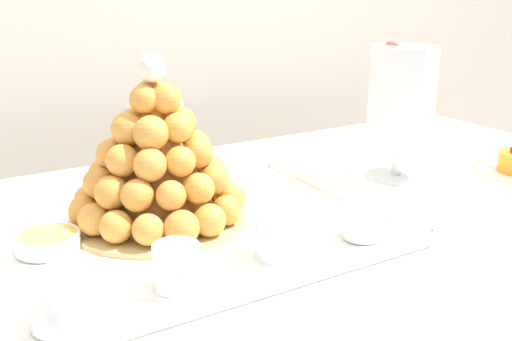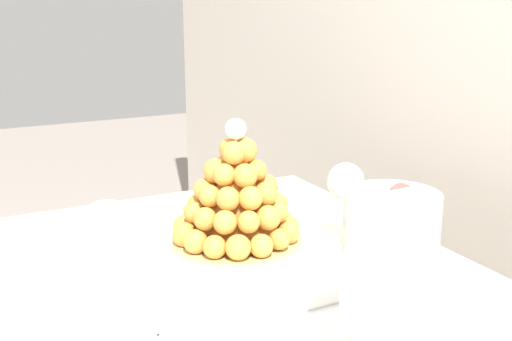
{
  "view_description": "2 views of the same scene",
  "coord_description": "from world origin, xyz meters",
  "px_view_note": "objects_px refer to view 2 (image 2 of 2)",
  "views": [
    {
      "loc": [
        -0.6,
        -0.74,
        1.16
      ],
      "look_at": [
        -0.17,
        -0.02,
        0.89
      ],
      "focal_mm": 41.64,
      "sensor_mm": 36.0,
      "label": 1
    },
    {
      "loc": [
        0.76,
        -0.44,
        1.28
      ],
      "look_at": [
        -0.13,
        0.02,
        1.0
      ],
      "focal_mm": 42.83,
      "sensor_mm": 36.0,
      "label": 2
    }
  ],
  "objects_px": {
    "creme_brulee_ramekin": "(199,212)",
    "serving_tray": "(215,250)",
    "dessert_cup_mid_right": "(180,297)",
    "dessert_cup_centre": "(158,262)",
    "macaron_goblet": "(388,263)",
    "wine_glass": "(346,184)",
    "croquembouche": "(236,197)",
    "dessert_cup_left": "(106,217)",
    "dessert_cup_mid_left": "(130,237)"
  },
  "relations": [
    {
      "from": "serving_tray",
      "to": "croquembouche",
      "type": "height_order",
      "value": "croquembouche"
    },
    {
      "from": "wine_glass",
      "to": "macaron_goblet",
      "type": "bearing_deg",
      "value": -28.24
    },
    {
      "from": "croquembouche",
      "to": "dessert_cup_left",
      "type": "height_order",
      "value": "croquembouche"
    },
    {
      "from": "macaron_goblet",
      "to": "serving_tray",
      "type": "bearing_deg",
      "value": -174.49
    },
    {
      "from": "dessert_cup_left",
      "to": "wine_glass",
      "type": "xyz_separation_m",
      "value": [
        0.3,
        0.41,
        0.1
      ]
    },
    {
      "from": "creme_brulee_ramekin",
      "to": "serving_tray",
      "type": "bearing_deg",
      "value": -12.33
    },
    {
      "from": "dessert_cup_centre",
      "to": "macaron_goblet",
      "type": "distance_m",
      "value": 0.45
    },
    {
      "from": "dessert_cup_left",
      "to": "wine_glass",
      "type": "distance_m",
      "value": 0.52
    },
    {
      "from": "dessert_cup_centre",
      "to": "croquembouche",
      "type": "bearing_deg",
      "value": 113.48
    },
    {
      "from": "serving_tray",
      "to": "dessert_cup_mid_left",
      "type": "height_order",
      "value": "dessert_cup_mid_left"
    },
    {
      "from": "dessert_cup_centre",
      "to": "macaron_goblet",
      "type": "xyz_separation_m",
      "value": [
        0.4,
        0.18,
        0.12
      ]
    },
    {
      "from": "dessert_cup_centre",
      "to": "macaron_goblet",
      "type": "relative_size",
      "value": 0.23
    },
    {
      "from": "dessert_cup_mid_left",
      "to": "macaron_goblet",
      "type": "height_order",
      "value": "macaron_goblet"
    },
    {
      "from": "creme_brulee_ramekin",
      "to": "wine_glass",
      "type": "xyz_separation_m",
      "value": [
        0.27,
        0.21,
        0.11
      ]
    },
    {
      "from": "dessert_cup_left",
      "to": "dessert_cup_mid_left",
      "type": "distance_m",
      "value": 0.14
    },
    {
      "from": "dessert_cup_mid_left",
      "to": "wine_glass",
      "type": "relative_size",
      "value": 0.33
    },
    {
      "from": "dessert_cup_mid_right",
      "to": "wine_glass",
      "type": "bearing_deg",
      "value": 107.83
    },
    {
      "from": "serving_tray",
      "to": "croquembouche",
      "type": "bearing_deg",
      "value": 107.03
    },
    {
      "from": "creme_brulee_ramekin",
      "to": "wine_glass",
      "type": "height_order",
      "value": "wine_glass"
    },
    {
      "from": "croquembouche",
      "to": "serving_tray",
      "type": "bearing_deg",
      "value": -72.97
    },
    {
      "from": "serving_tray",
      "to": "creme_brulee_ramekin",
      "type": "xyz_separation_m",
      "value": [
        -0.19,
        0.04,
        0.02
      ]
    },
    {
      "from": "wine_glass",
      "to": "dessert_cup_mid_left",
      "type": "bearing_deg",
      "value": -111.51
    },
    {
      "from": "serving_tray",
      "to": "wine_glass",
      "type": "distance_m",
      "value": 0.29
    },
    {
      "from": "croquembouche",
      "to": "macaron_goblet",
      "type": "distance_m",
      "value": 0.48
    },
    {
      "from": "macaron_goblet",
      "to": "wine_glass",
      "type": "bearing_deg",
      "value": 151.76
    },
    {
      "from": "serving_tray",
      "to": "creme_brulee_ramekin",
      "type": "distance_m",
      "value": 0.19
    },
    {
      "from": "dessert_cup_left",
      "to": "creme_brulee_ramekin",
      "type": "height_order",
      "value": "dessert_cup_left"
    },
    {
      "from": "dessert_cup_centre",
      "to": "wine_glass",
      "type": "xyz_separation_m",
      "value": [
        0.01,
        0.39,
        0.09
      ]
    },
    {
      "from": "dessert_cup_mid_left",
      "to": "macaron_goblet",
      "type": "relative_size",
      "value": 0.22
    },
    {
      "from": "macaron_goblet",
      "to": "wine_glass",
      "type": "height_order",
      "value": "macaron_goblet"
    },
    {
      "from": "dessert_cup_left",
      "to": "dessert_cup_mid_right",
      "type": "height_order",
      "value": "dessert_cup_mid_right"
    },
    {
      "from": "dessert_cup_mid_right",
      "to": "creme_brulee_ramekin",
      "type": "distance_m",
      "value": 0.44
    },
    {
      "from": "dessert_cup_mid_right",
      "to": "macaron_goblet",
      "type": "relative_size",
      "value": 0.23
    },
    {
      "from": "wine_glass",
      "to": "croquembouche",
      "type": "bearing_deg",
      "value": -116.18
    },
    {
      "from": "dessert_cup_centre",
      "to": "dessert_cup_mid_right",
      "type": "bearing_deg",
      "value": -4.49
    },
    {
      "from": "dessert_cup_left",
      "to": "dessert_cup_mid_left",
      "type": "bearing_deg",
      "value": 5.13
    },
    {
      "from": "serving_tray",
      "to": "wine_glass",
      "type": "bearing_deg",
      "value": 72.31
    },
    {
      "from": "dessert_cup_mid_left",
      "to": "creme_brulee_ramekin",
      "type": "distance_m",
      "value": 0.22
    },
    {
      "from": "dessert_cup_mid_right",
      "to": "creme_brulee_ramekin",
      "type": "height_order",
      "value": "dessert_cup_mid_right"
    },
    {
      "from": "dessert_cup_left",
      "to": "macaron_goblet",
      "type": "xyz_separation_m",
      "value": [
        0.68,
        0.21,
        0.12
      ]
    },
    {
      "from": "dessert_cup_left",
      "to": "dessert_cup_centre",
      "type": "bearing_deg",
      "value": 4.26
    },
    {
      "from": "dessert_cup_centre",
      "to": "creme_brulee_ramekin",
      "type": "height_order",
      "value": "dessert_cup_centre"
    },
    {
      "from": "serving_tray",
      "to": "dessert_cup_mid_right",
      "type": "bearing_deg",
      "value": -35.77
    },
    {
      "from": "dessert_cup_left",
      "to": "macaron_goblet",
      "type": "height_order",
      "value": "macaron_goblet"
    },
    {
      "from": "dessert_cup_centre",
      "to": "macaron_goblet",
      "type": "bearing_deg",
      "value": 24.96
    },
    {
      "from": "serving_tray",
      "to": "croquembouche",
      "type": "distance_m",
      "value": 0.11
    },
    {
      "from": "dessert_cup_centre",
      "to": "dessert_cup_mid_right",
      "type": "height_order",
      "value": "same"
    },
    {
      "from": "serving_tray",
      "to": "macaron_goblet",
      "type": "xyz_separation_m",
      "value": [
        0.47,
        0.04,
        0.15
      ]
    },
    {
      "from": "dessert_cup_mid_right",
      "to": "macaron_goblet",
      "type": "bearing_deg",
      "value": 37.52
    },
    {
      "from": "croquembouche",
      "to": "macaron_goblet",
      "type": "height_order",
      "value": "croquembouche"
    }
  ]
}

